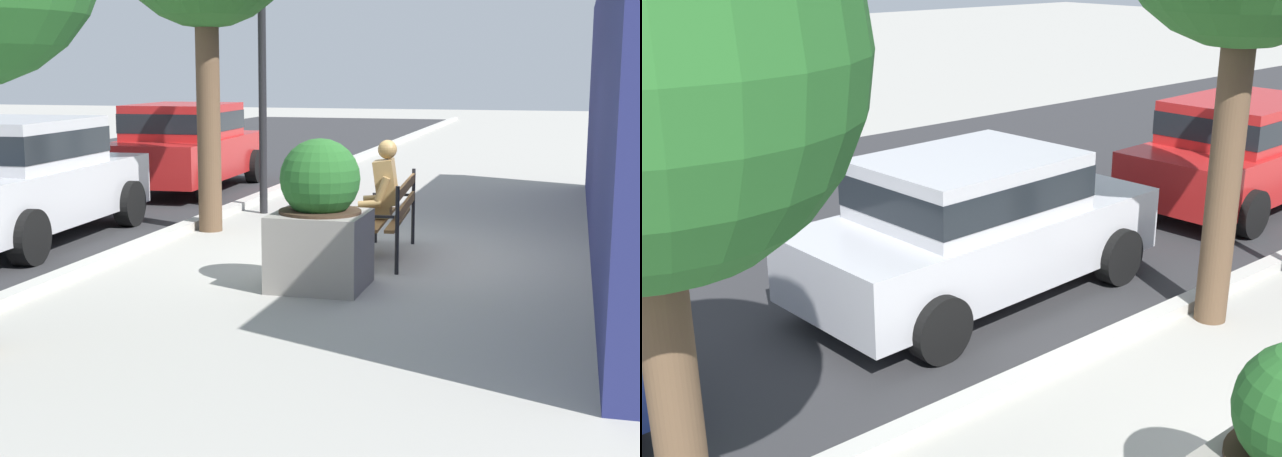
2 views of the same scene
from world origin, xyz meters
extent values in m
plane|color=#9E9B93|center=(0.00, 0.00, 0.00)|extent=(80.00, 80.00, 0.00)
cube|color=#B2AFA8|center=(0.00, 2.90, 0.06)|extent=(60.00, 0.20, 0.12)
cube|color=navy|center=(1.50, -2.60, 1.63)|extent=(12.00, 0.50, 3.27)
cube|color=brown|center=(0.07, -0.18, 0.45)|extent=(1.70, 0.23, 0.04)
cube|color=brown|center=(0.06, -0.01, 0.45)|extent=(1.70, 0.23, 0.04)
cube|color=brown|center=(0.04, 0.17, 0.45)|extent=(1.70, 0.23, 0.04)
cube|color=brown|center=(0.08, -0.27, 0.62)|extent=(1.70, 0.16, 0.11)
cube|color=brown|center=(0.08, -0.27, 0.84)|extent=(1.70, 0.16, 0.11)
cylinder|color=black|center=(-0.84, 0.13, 0.23)|extent=(0.04, 0.04, 0.45)
cylinder|color=black|center=(-0.80, -0.34, 0.47)|extent=(0.04, 0.04, 0.95)
cube|color=black|center=(-0.82, -0.07, 0.62)|extent=(0.07, 0.48, 0.03)
cylinder|color=black|center=(0.92, 0.26, 0.23)|extent=(0.04, 0.04, 0.45)
cylinder|color=black|center=(0.95, -0.21, 0.47)|extent=(0.04, 0.04, 0.95)
cube|color=black|center=(0.93, 0.06, 0.62)|extent=(0.07, 0.48, 0.03)
cube|color=olive|center=(0.04, 0.05, 0.56)|extent=(0.37, 0.35, 0.16)
cube|color=olive|center=(0.04, -0.04, 0.88)|extent=(0.39, 0.32, 0.55)
sphere|color=olive|center=(0.05, -0.05, 1.26)|extent=(0.22, 0.22, 0.22)
cylinder|color=olive|center=(-0.18, -0.05, 0.83)|extent=(0.11, 0.19, 0.29)
cylinder|color=olive|center=(-0.20, 0.09, 0.66)|extent=(0.10, 0.27, 0.10)
cylinder|color=olive|center=(0.26, 0.00, 0.83)|extent=(0.11, 0.19, 0.29)
cylinder|color=olive|center=(0.26, 0.14, 0.66)|extent=(0.10, 0.27, 0.10)
cylinder|color=olive|center=(-0.07, 0.19, 0.52)|extent=(0.16, 0.37, 0.14)
cylinder|color=olive|center=(-0.08, 0.37, 0.25)|extent=(0.11, 0.11, 0.50)
cube|color=olive|center=(-0.09, 0.42, 0.04)|extent=(0.13, 0.25, 0.07)
cylinder|color=olive|center=(0.11, 0.20, 0.52)|extent=(0.16, 0.37, 0.14)
cylinder|color=olive|center=(0.10, 0.38, 0.25)|extent=(0.11, 0.11, 0.50)
cube|color=olive|center=(0.09, 0.44, 0.04)|extent=(0.13, 0.25, 0.07)
cube|color=olive|center=(0.22, 0.49, 0.08)|extent=(0.30, 0.20, 0.16)
cube|color=gray|center=(-1.59, 0.29, 0.38)|extent=(0.92, 0.92, 0.76)
cylinder|color=#38281C|center=(-1.59, 0.29, 0.77)|extent=(0.83, 0.83, 0.03)
sphere|color=#235B23|center=(-1.59, 0.29, 1.10)|extent=(0.80, 0.80, 0.80)
cylinder|color=brown|center=(1.17, 2.60, 1.53)|extent=(0.31, 0.31, 3.06)
cube|color=#B7B7BC|center=(-0.17, 4.60, 0.61)|extent=(4.17, 1.89, 0.70)
cube|color=#B7B7BC|center=(-0.32, 4.60, 1.26)|extent=(2.20, 1.66, 0.60)
cube|color=black|center=(-0.32, 4.60, 1.26)|extent=(2.21, 1.68, 0.33)
cylinder|color=black|center=(1.12, 5.52, 0.32)|extent=(0.65, 0.25, 0.64)
cylinder|color=black|center=(1.20, 3.82, 0.32)|extent=(0.65, 0.25, 0.64)
cylinder|color=black|center=(-1.46, 3.69, 0.32)|extent=(0.65, 0.25, 0.64)
cube|color=#B21E1E|center=(5.02, 4.60, 0.61)|extent=(4.17, 1.89, 0.70)
cube|color=#B21E1E|center=(4.87, 4.60, 1.26)|extent=(2.20, 1.66, 0.60)
cube|color=black|center=(4.87, 4.60, 1.26)|extent=(2.21, 1.68, 0.33)
cylinder|color=black|center=(6.31, 5.52, 0.32)|extent=(0.65, 0.25, 0.64)
cylinder|color=black|center=(6.39, 3.82, 0.32)|extent=(0.65, 0.25, 0.64)
cylinder|color=black|center=(3.65, 5.39, 0.32)|extent=(0.65, 0.25, 0.64)
cylinder|color=black|center=(3.73, 3.69, 0.32)|extent=(0.65, 0.25, 0.64)
cylinder|color=black|center=(2.83, 2.41, 1.80)|extent=(0.12, 0.12, 3.60)
camera|label=1|loc=(-10.25, -2.10, 2.16)|focal=51.47mm
camera|label=2|loc=(-5.64, -1.47, 3.54)|focal=45.84mm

